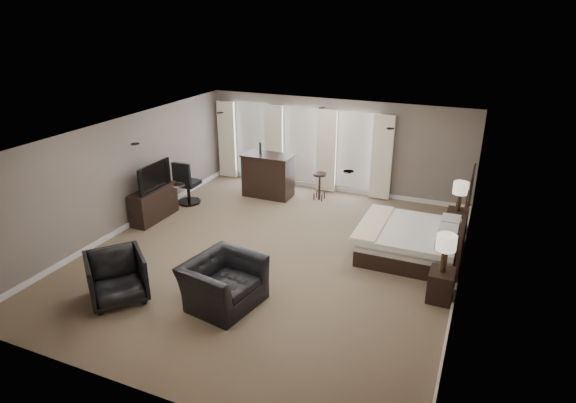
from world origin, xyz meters
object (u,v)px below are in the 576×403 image
at_px(nightstand_near, 441,285).
at_px(armchair_far, 116,275).
at_px(lamp_near, 445,254).
at_px(armchair_near, 223,276).
at_px(bar_stool_left, 250,180).
at_px(lamp_far, 460,197).
at_px(bed, 407,227).
at_px(nightstand_far, 456,223).
at_px(bar_counter, 268,175).
at_px(desk_chair, 188,182).
at_px(dresser, 154,204).
at_px(tv, 152,186).
at_px(bar_stool_right, 319,186).

xyz_separation_m(nightstand_near, armchair_far, (-5.29, -2.25, 0.21)).
distance_m(lamp_near, armchair_near, 3.87).
relative_size(armchair_far, bar_stool_left, 1.29).
distance_m(nightstand_near, armchair_far, 5.76).
bearing_deg(lamp_far, bed, -121.54).
bearing_deg(lamp_far, lamp_near, -90.00).
xyz_separation_m(lamp_far, armchair_near, (-3.49, -4.53, -0.37)).
distance_m(nightstand_far, bar_counter, 5.05).
height_order(nightstand_far, desk_chair, desk_chair).
xyz_separation_m(nightstand_far, bar_stool_left, (-5.60, 0.55, 0.09)).
bearing_deg(armchair_far, lamp_far, -5.47).
xyz_separation_m(nightstand_far, lamp_far, (0.00, 0.00, 0.64)).
height_order(nightstand_far, lamp_near, lamp_near).
relative_size(lamp_far, dresser, 0.51).
relative_size(lamp_near, tv, 0.62).
relative_size(tv, desk_chair, 0.96).
xyz_separation_m(nightstand_near, desk_chair, (-6.74, 2.12, 0.31)).
xyz_separation_m(nightstand_near, lamp_near, (0.00, 0.00, 0.64)).
distance_m(armchair_near, bar_counter, 5.28).
height_order(dresser, bar_stool_left, dresser).
height_order(nightstand_near, bar_stool_left, bar_stool_left).
height_order(bed, armchair_far, bed).
bearing_deg(armchair_far, bed, -9.64).
bearing_deg(bar_stool_right, lamp_near, -45.83).
distance_m(nightstand_near, nightstand_far, 2.90).
xyz_separation_m(nightstand_near, armchair_near, (-3.49, -1.63, 0.28)).
bearing_deg(bar_counter, tv, -127.06).
xyz_separation_m(bed, lamp_near, (0.89, -1.45, 0.27)).
xyz_separation_m(nightstand_far, armchair_near, (-3.49, -4.53, 0.27)).
bearing_deg(nightstand_far, armchair_far, -135.76).
bearing_deg(nightstand_near, bar_stool_right, 134.17).
relative_size(nightstand_near, lamp_near, 0.80).
distance_m(nightstand_far, armchair_far, 7.39).
distance_m(lamp_near, bar_stool_left, 6.60).
height_order(lamp_far, armchair_far, lamp_far).
bearing_deg(bed, bar_stool_right, 140.20).
bearing_deg(lamp_far, desk_chair, -173.38).
relative_size(bar_counter, bar_stool_right, 1.82).
height_order(lamp_far, bar_counter, lamp_far).
bearing_deg(armchair_far, tv, 67.60).
distance_m(lamp_far, bar_stool_right, 3.74).
bearing_deg(bar_stool_right, bar_counter, -168.47).
relative_size(lamp_near, armchair_far, 0.72).
bearing_deg(bed, tv, -174.79).
height_order(dresser, desk_chair, desk_chair).
height_order(lamp_near, tv, lamp_near).
height_order(lamp_near, dresser, lamp_near).
bearing_deg(bar_stool_right, armchair_far, -105.73).
relative_size(dresser, armchair_near, 1.07).
xyz_separation_m(nightstand_near, tv, (-6.92, 0.90, 0.58)).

